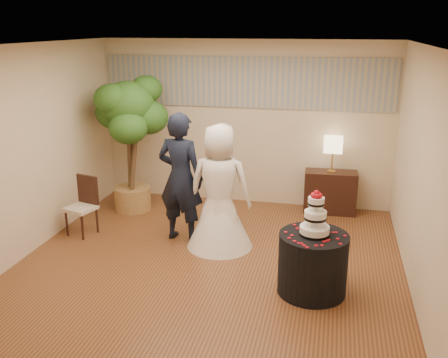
% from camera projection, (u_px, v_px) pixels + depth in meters
% --- Properties ---
extents(floor, '(5.00, 5.00, 0.00)m').
position_uv_depth(floor, '(210.00, 263.00, 6.63)').
color(floor, brown).
rests_on(floor, ground).
extents(ceiling, '(5.00, 5.00, 0.00)m').
position_uv_depth(ceiling, '(208.00, 45.00, 5.79)').
color(ceiling, white).
rests_on(ceiling, wall_back).
extents(wall_back, '(5.00, 0.06, 2.80)m').
position_uv_depth(wall_back, '(245.00, 124.00, 8.54)').
color(wall_back, beige).
rests_on(wall_back, ground).
extents(wall_front, '(5.00, 0.06, 2.80)m').
position_uv_depth(wall_front, '(130.00, 244.00, 3.88)').
color(wall_front, beige).
rests_on(wall_front, ground).
extents(wall_left, '(0.06, 5.00, 2.80)m').
position_uv_depth(wall_left, '(30.00, 150.00, 6.73)').
color(wall_left, beige).
rests_on(wall_left, ground).
extents(wall_right, '(0.06, 5.00, 2.80)m').
position_uv_depth(wall_right, '(421.00, 174.00, 5.69)').
color(wall_right, beige).
rests_on(wall_right, ground).
extents(mural_border, '(4.90, 0.02, 0.85)m').
position_uv_depth(mural_border, '(245.00, 82.00, 8.31)').
color(mural_border, '#999B92').
rests_on(mural_border, wall_back).
extents(groom, '(0.76, 0.56, 1.88)m').
position_uv_depth(groom, '(181.00, 178.00, 7.08)').
color(groom, black).
rests_on(groom, floor).
extents(bride, '(0.95, 0.95, 1.77)m').
position_uv_depth(bride, '(220.00, 187.00, 6.87)').
color(bride, white).
rests_on(bride, floor).
extents(cake_table, '(0.92, 0.92, 0.73)m').
position_uv_depth(cake_table, '(313.00, 264.00, 5.80)').
color(cake_table, black).
rests_on(cake_table, floor).
extents(wedding_cake, '(0.34, 0.34, 0.54)m').
position_uv_depth(wedding_cake, '(316.00, 213.00, 5.61)').
color(wedding_cake, white).
rests_on(wedding_cake, cake_table).
extents(console, '(0.87, 0.41, 0.71)m').
position_uv_depth(console, '(330.00, 192.00, 8.30)').
color(console, black).
rests_on(console, floor).
extents(table_lamp, '(0.30, 0.30, 0.58)m').
position_uv_depth(table_lamp, '(333.00, 155.00, 8.11)').
color(table_lamp, beige).
rests_on(table_lamp, console).
extents(ficus_tree, '(1.49, 1.49, 2.29)m').
position_uv_depth(ficus_tree, '(130.00, 144.00, 8.20)').
color(ficus_tree, '#2B5C1D').
rests_on(ficus_tree, floor).
extents(side_chair, '(0.51, 0.52, 0.88)m').
position_uv_depth(side_chair, '(81.00, 207.00, 7.40)').
color(side_chair, black).
rests_on(side_chair, floor).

